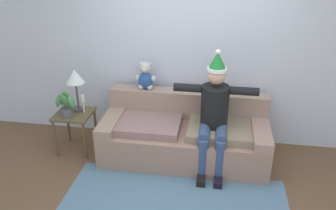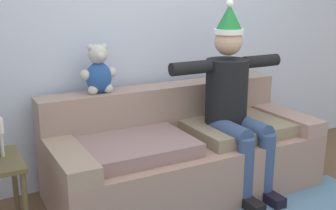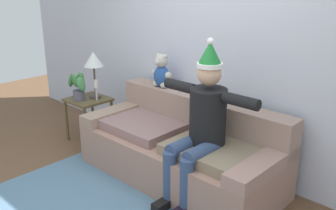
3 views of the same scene
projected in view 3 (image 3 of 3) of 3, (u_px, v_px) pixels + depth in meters
name	position (u px, v px, depth m)	size (l,w,h in m)	color
back_wall	(218.00, 43.00, 3.98)	(7.00, 0.10, 2.70)	silver
couch	(182.00, 149.00, 3.94)	(2.13, 0.93, 0.81)	#9A7566
person_seated	(201.00, 122.00, 3.45)	(1.02, 0.77, 1.51)	black
teddy_bear	(161.00, 72.00, 4.30)	(0.29, 0.17, 0.38)	#254D95
side_table	(88.00, 106.00, 4.79)	(0.47, 0.46, 0.56)	brown
table_lamp	(94.00, 61.00, 4.65)	(0.24, 0.24, 0.58)	#4F4346
potted_plant	(78.00, 85.00, 4.66)	(0.29, 0.25, 0.36)	#535261
candle_tall	(79.00, 84.00, 4.78)	(0.04, 0.04, 0.26)	beige
candle_short	(96.00, 87.00, 4.65)	(0.04, 0.04, 0.26)	beige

